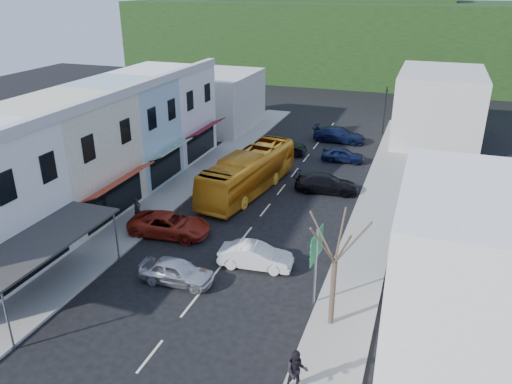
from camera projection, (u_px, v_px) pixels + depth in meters
name	position (u px, v px, depth m)	size (l,w,h in m)	color
ground	(222.00, 265.00, 28.75)	(120.00, 120.00, 0.00)	black
sidewalk_left	(184.00, 186.00, 39.69)	(3.00, 52.00, 0.15)	gray
sidewalk_right	(375.00, 213.00, 35.12)	(3.00, 52.00, 0.15)	gray
shopfront_row	(85.00, 151.00, 35.34)	(8.25, 30.00, 8.00)	silver
right_building	(495.00, 288.00, 19.59)	(8.00, 9.00, 8.00)	silver
distant_block_left	(216.00, 101.00, 54.68)	(8.00, 10.00, 6.00)	#B7B2A8
distant_block_right	(438.00, 106.00, 50.07)	(8.00, 12.00, 7.00)	#B7B2A8
hillside	(365.00, 35.00, 83.07)	(80.00, 26.00, 14.00)	black
bus	(248.00, 173.00, 38.21)	(2.50, 11.60, 3.10)	orange
car_silver	(177.00, 271.00, 26.87)	(1.80, 4.40, 1.40)	silver
car_white	(256.00, 256.00, 28.35)	(1.80, 4.40, 1.40)	silver
car_red	(170.00, 225.00, 31.96)	(1.90, 4.60, 1.40)	maroon
car_black_near	(326.00, 183.00, 38.48)	(1.84, 4.50, 1.40)	black
car_navy_mid	(343.00, 154.00, 44.93)	(1.80, 4.40, 1.40)	black
car_black_far	(281.00, 147.00, 46.93)	(1.80, 4.40, 1.40)	black
car_navy_far	(339.00, 135.00, 50.48)	(1.84, 4.50, 1.40)	black
pedestrian_left	(137.00, 208.00, 33.68)	(0.60, 0.40, 1.70)	black
pedestrian_right	(296.00, 373.00, 19.50)	(0.70, 0.44, 1.70)	black
direction_sign	(315.00, 268.00, 24.51)	(0.35, 1.92, 4.24)	#0F5D2D
street_tree	(335.00, 262.00, 22.45)	(2.21, 2.21, 6.91)	#392D22
traffic_signal	(385.00, 111.00, 52.27)	(0.82, 1.12, 5.06)	black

